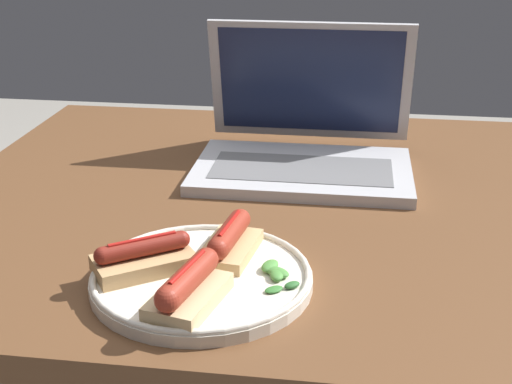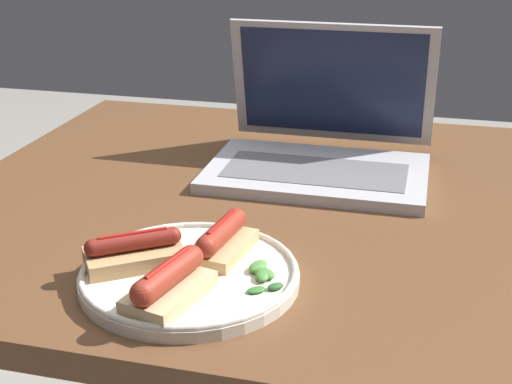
# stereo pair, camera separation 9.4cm
# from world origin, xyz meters

# --- Properties ---
(desk) EXTENTS (1.09, 0.90, 0.71)m
(desk) POSITION_xyz_m (0.00, 0.00, 0.64)
(desk) COLOR brown
(desk) RESTS_ON ground_plane
(laptop) EXTENTS (0.35, 0.28, 0.23)m
(laptop) POSITION_xyz_m (-0.00, 0.12, 0.75)
(laptop) COLOR #B7B7BC
(laptop) RESTS_ON desk
(plate) EXTENTS (0.26, 0.26, 0.02)m
(plate) POSITION_xyz_m (-0.09, -0.29, 0.72)
(plate) COLOR silver
(plate) RESTS_ON desk
(sausage_toast_left) EXTENTS (0.13, 0.12, 0.04)m
(sausage_toast_left) POSITION_xyz_m (-0.16, -0.29, 0.74)
(sausage_toast_left) COLOR tan
(sausage_toast_left) RESTS_ON plate
(sausage_toast_middle) EXTENTS (0.07, 0.11, 0.04)m
(sausage_toast_middle) POSITION_xyz_m (-0.06, -0.23, 0.74)
(sausage_toast_middle) COLOR tan
(sausage_toast_middle) RESTS_ON plate
(sausage_toast_right) EXTENTS (0.08, 0.12, 0.05)m
(sausage_toast_right) POSITION_xyz_m (-0.09, -0.35, 0.74)
(sausage_toast_right) COLOR #D6B784
(sausage_toast_right) RESTS_ON plate
(salad_pile) EXTENTS (0.05, 0.08, 0.01)m
(salad_pile) POSITION_xyz_m (0.00, -0.28, 0.73)
(salad_pile) COLOR #4C8E3D
(salad_pile) RESTS_ON plate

